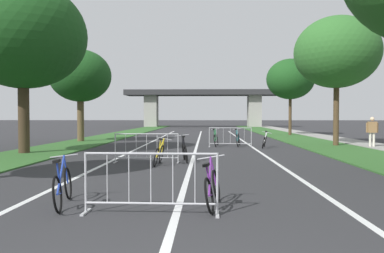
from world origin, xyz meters
The scene contains 22 objects.
grass_verge_left centered at (-7.09, 27.28, 0.03)m, with size 3.26×66.69×0.05m, color #2D5B26.
grass_verge_right centered at (7.09, 27.28, 0.03)m, with size 3.26×66.69×0.05m, color #2D5B26.
sidewalk_path_right centered at (9.73, 27.28, 0.04)m, with size 2.02×66.69×0.08m, color gray.
lane_stripe_center centered at (0.00, 19.29, 0.00)m, with size 0.14×38.58×0.01m, color silver.
lane_stripe_right_lane centered at (3.00, 19.29, 0.00)m, with size 0.14×38.58×0.01m, color silver.
lane_stripe_left_lane centered at (-3.00, 19.29, 0.00)m, with size 0.14×38.58×0.01m, color silver.
overpass_bridge centered at (0.00, 55.11, 4.24)m, with size 23.58×4.32×5.64m.
tree_left_oak_mid centered at (-7.51, 13.56, 5.20)m, with size 5.50×5.50×7.55m.
tree_left_pine_near centered at (-7.61, 21.38, 4.25)m, with size 3.96×3.96×5.96m.
tree_right_maple_mid centered at (7.73, 18.41, 5.18)m, with size 4.63×4.63×7.16m.
tree_right_pine_far centered at (7.77, 29.96, 4.84)m, with size 4.08×4.08×6.58m.
crowd_barrier_nearest centered at (-0.43, 3.64, 0.52)m, with size 2.32×0.48×1.05m.
crowd_barrier_second centered at (-1.61, 10.63, 0.52)m, with size 2.32×0.45×1.05m.
crowd_barrier_third centered at (1.82, 17.63, 0.52)m, with size 2.33×0.54×1.05m.
bicycle_yellow_0 centered at (-1.09, 10.03, 0.37)m, with size 0.55×1.68×0.94m.
bicycle_blue_1 centered at (-2.15, 4.15, 0.37)m, with size 0.65×1.73×0.92m.
bicycle_teal_2 centered at (2.27, 18.08, 0.39)m, with size 0.48×1.74×0.99m.
bicycle_purple_3 centered at (0.62, 4.15, 0.36)m, with size 0.54×1.61×0.93m.
bicycle_green_4 centered at (1.06, 18.11, 0.39)m, with size 0.47×1.72×0.98m.
bicycle_white_5 centered at (3.59, 17.12, 0.36)m, with size 0.71×1.59×0.91m.
bicycle_black_6 centered at (-0.27, 10.97, 0.37)m, with size 0.58×1.64×0.99m.
pedestrian_pushing_bike centered at (9.18, 17.22, 0.99)m, with size 0.58×0.35×1.63m.
Camera 1 is at (0.50, -2.69, 1.67)m, focal length 35.17 mm.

